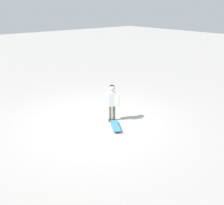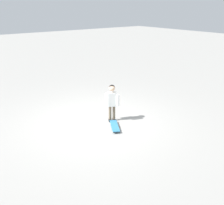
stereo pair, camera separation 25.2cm
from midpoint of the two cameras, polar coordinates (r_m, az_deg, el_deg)
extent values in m
plane|color=gray|center=(7.21, -4.57, -4.50)|extent=(50.00, 50.00, 0.00)
cylinder|color=brown|center=(7.22, -0.57, -2.28)|extent=(0.08, 0.08, 0.42)
cube|color=black|center=(7.28, -0.53, -3.92)|extent=(0.17, 0.14, 0.05)
cylinder|color=brown|center=(7.20, -1.43, -2.34)|extent=(0.08, 0.08, 0.42)
cube|color=black|center=(7.27, -1.38, -3.99)|extent=(0.17, 0.14, 0.05)
cube|color=white|center=(7.06, -1.02, 0.75)|extent=(0.24, 0.28, 0.40)
cylinder|color=white|center=(6.99, 0.36, 0.55)|extent=(0.06, 0.06, 0.32)
cylinder|color=white|center=(7.09, -2.34, 0.84)|extent=(0.06, 0.06, 0.32)
sphere|color=beige|center=(6.96, -1.04, 3.19)|extent=(0.17, 0.17, 0.17)
sphere|color=black|center=(6.96, -1.05, 3.33)|extent=(0.16, 0.16, 0.16)
cube|color=teal|center=(6.86, -0.32, -5.21)|extent=(0.69, 0.51, 0.02)
cube|color=#B7B7BC|center=(6.65, 0.01, -6.23)|extent=(0.08, 0.11, 0.02)
cube|color=#B7B7BC|center=(7.08, -0.63, -4.46)|extent=(0.08, 0.11, 0.02)
cylinder|color=beige|center=(6.67, 0.65, -6.35)|extent=(0.06, 0.05, 0.06)
cylinder|color=beige|center=(6.65, -0.63, -6.45)|extent=(0.06, 0.05, 0.06)
cylinder|color=beige|center=(7.10, -0.03, -4.58)|extent=(0.06, 0.05, 0.06)
cylinder|color=beige|center=(7.08, -1.23, -4.67)|extent=(0.06, 0.05, 0.06)
camera|label=1|loc=(0.13, -91.02, -0.39)|focal=41.08mm
camera|label=2|loc=(0.13, 88.98, 0.39)|focal=41.08mm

